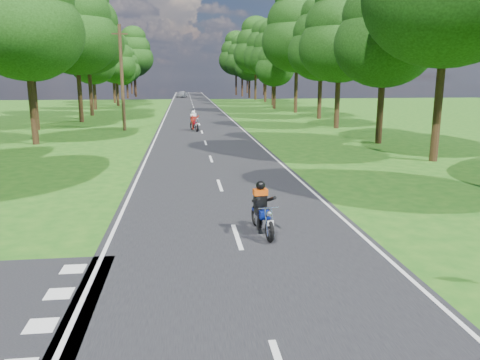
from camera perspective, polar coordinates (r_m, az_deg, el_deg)
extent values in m
plane|color=#1A5313|center=(10.56, 0.86, -10.59)|extent=(160.00, 160.00, 0.00)
cube|color=black|center=(59.79, -5.56, 8.46)|extent=(7.00, 140.00, 0.02)
cube|color=silver|center=(12.40, -0.37, -6.89)|extent=(0.12, 2.00, 0.01)
cube|color=silver|center=(18.15, -2.48, -0.63)|extent=(0.12, 2.00, 0.01)
cube|color=silver|center=(24.02, -3.56, 2.60)|extent=(0.12, 2.00, 0.01)
cube|color=silver|center=(29.94, -4.22, 4.55)|extent=(0.12, 2.00, 0.01)
cube|color=silver|center=(35.89, -4.66, 5.86)|extent=(0.12, 2.00, 0.01)
cube|color=silver|center=(41.85, -4.98, 6.79)|extent=(0.12, 2.00, 0.01)
cube|color=silver|center=(47.82, -5.22, 7.50)|extent=(0.12, 2.00, 0.01)
cube|color=silver|center=(53.80, -5.41, 8.04)|extent=(0.12, 2.00, 0.01)
cube|color=silver|center=(59.78, -5.56, 8.48)|extent=(0.12, 2.00, 0.01)
cube|color=silver|center=(65.77, -5.68, 8.84)|extent=(0.12, 2.00, 0.01)
cube|color=silver|center=(71.76, -5.78, 9.13)|extent=(0.12, 2.00, 0.01)
cube|color=silver|center=(77.75, -5.87, 9.38)|extent=(0.12, 2.00, 0.01)
cube|color=silver|center=(83.74, -5.94, 9.60)|extent=(0.12, 2.00, 0.01)
cube|color=silver|center=(89.73, -6.01, 9.79)|extent=(0.12, 2.00, 0.01)
cube|color=silver|center=(95.73, -6.06, 9.95)|extent=(0.12, 2.00, 0.01)
cube|color=silver|center=(101.72, -6.11, 10.09)|extent=(0.12, 2.00, 0.01)
cube|color=silver|center=(107.71, -6.16, 10.22)|extent=(0.12, 2.00, 0.01)
cube|color=silver|center=(113.71, -6.20, 10.34)|extent=(0.12, 2.00, 0.01)
cube|color=silver|center=(119.71, -6.23, 10.44)|extent=(0.12, 2.00, 0.01)
cube|color=silver|center=(125.70, -6.27, 10.53)|extent=(0.12, 2.00, 0.01)
cube|color=silver|center=(59.80, -8.75, 8.39)|extent=(0.10, 140.00, 0.01)
cube|color=silver|center=(59.95, -2.37, 8.54)|extent=(0.10, 140.00, 0.01)
cube|color=silver|center=(8.94, -23.11, -16.01)|extent=(0.50, 0.50, 0.01)
cube|color=silver|center=(9.97, -21.18, -12.79)|extent=(0.50, 0.50, 0.01)
cube|color=silver|center=(11.03, -19.66, -10.18)|extent=(0.50, 0.50, 0.01)
cylinder|color=black|center=(31.85, -23.89, 7.50)|extent=(0.40, 0.40, 3.91)
ellipsoid|color=black|center=(31.88, -24.68, 16.14)|extent=(6.85, 6.85, 5.82)
cylinder|color=black|center=(40.58, -23.67, 8.28)|extent=(0.40, 0.40, 3.79)
ellipsoid|color=black|center=(40.59, -24.26, 14.85)|extent=(6.64, 6.64, 5.64)
ellipsoid|color=black|center=(40.74, -24.51, 17.44)|extent=(5.69, 5.69, 4.84)
cylinder|color=black|center=(46.26, -18.90, 9.37)|extent=(0.40, 0.40, 4.32)
ellipsoid|color=black|center=(46.34, -19.37, 15.94)|extent=(7.56, 7.56, 6.42)
ellipsoid|color=black|center=(46.54, -19.57, 18.51)|extent=(6.48, 6.48, 5.51)
cylinder|color=black|center=(53.69, -17.71, 9.84)|extent=(0.40, 0.40, 4.40)
ellipsoid|color=black|center=(53.77, -18.10, 15.61)|extent=(7.71, 7.71, 6.55)
ellipsoid|color=black|center=(53.95, -18.27, 17.88)|extent=(6.60, 6.60, 5.61)
ellipsoid|color=black|center=(54.22, -18.43, 20.13)|extent=(4.95, 4.95, 4.21)
cylinder|color=black|center=(63.47, -17.27, 9.64)|extent=(0.40, 0.40, 3.20)
ellipsoid|color=black|center=(63.44, -17.50, 13.19)|extent=(5.60, 5.60, 4.76)
ellipsoid|color=black|center=(63.49, -17.60, 14.59)|extent=(4.80, 4.80, 4.08)
ellipsoid|color=black|center=(63.58, -17.69, 16.00)|extent=(3.60, 3.60, 3.06)
cylinder|color=black|center=(70.47, -14.69, 10.03)|extent=(0.40, 0.40, 3.22)
ellipsoid|color=black|center=(70.43, -14.87, 13.25)|extent=(5.64, 5.64, 4.79)
ellipsoid|color=black|center=(70.48, -14.94, 14.52)|extent=(4.83, 4.83, 4.11)
ellipsoid|color=black|center=(70.57, -15.02, 15.79)|extent=(3.62, 3.62, 3.08)
cylinder|color=black|center=(78.35, -15.07, 10.36)|extent=(0.40, 0.40, 3.61)
ellipsoid|color=black|center=(78.35, -15.26, 13.60)|extent=(6.31, 6.31, 5.37)
ellipsoid|color=black|center=(78.41, -15.33, 14.88)|extent=(5.41, 5.41, 4.60)
ellipsoid|color=black|center=(78.52, -15.41, 16.16)|extent=(4.06, 4.06, 3.45)
cylinder|color=black|center=(86.07, -14.08, 10.25)|extent=(0.40, 0.40, 2.67)
ellipsoid|color=black|center=(86.03, -14.20, 12.43)|extent=(4.67, 4.67, 3.97)
ellipsoid|color=black|center=(86.05, -14.25, 13.30)|extent=(4.00, 4.00, 3.40)
ellipsoid|color=black|center=(86.08, -14.30, 14.16)|extent=(3.00, 3.00, 2.55)
cylinder|color=black|center=(95.19, -13.55, 10.58)|extent=(0.40, 0.40, 3.09)
ellipsoid|color=black|center=(95.16, -13.67, 12.87)|extent=(5.40, 5.40, 4.59)
ellipsoid|color=black|center=(95.19, -13.72, 13.77)|extent=(4.63, 4.63, 3.93)
ellipsoid|color=black|center=(95.25, -13.77, 14.67)|extent=(3.47, 3.47, 2.95)
cylinder|color=black|center=(101.55, -12.61, 11.12)|extent=(0.40, 0.40, 4.48)
ellipsoid|color=black|center=(101.59, -12.76, 14.22)|extent=(7.84, 7.84, 6.66)
ellipsoid|color=black|center=(101.70, -12.82, 15.45)|extent=(6.72, 6.72, 5.71)
ellipsoid|color=black|center=(101.84, -12.88, 16.68)|extent=(5.04, 5.04, 4.28)
cylinder|color=black|center=(110.59, -12.70, 11.10)|extent=(0.40, 0.40, 4.09)
ellipsoid|color=black|center=(110.61, -12.82, 13.71)|extent=(7.16, 7.16, 6.09)
ellipsoid|color=black|center=(110.68, -12.87, 14.74)|extent=(6.14, 6.14, 5.22)
ellipsoid|color=black|center=(110.78, -12.93, 15.77)|extent=(4.61, 4.61, 3.92)
cylinder|color=black|center=(25.15, 22.90, 7.27)|extent=(0.40, 0.40, 4.56)
cylinder|color=black|center=(30.94, 16.68, 7.53)|extent=(0.40, 0.40, 3.49)
ellipsoid|color=black|center=(30.90, 17.20, 15.49)|extent=(6.12, 6.12, 5.20)
ellipsoid|color=black|center=(31.06, 17.41, 18.63)|extent=(5.24, 5.24, 4.46)
cylinder|color=black|center=(39.27, 11.75, 8.88)|extent=(0.40, 0.40, 3.69)
ellipsoid|color=black|center=(39.27, 12.05, 15.51)|extent=(6.46, 6.46, 5.49)
ellipsoid|color=black|center=(39.42, 12.17, 18.12)|extent=(5.54, 5.54, 4.71)
cylinder|color=black|center=(48.03, 9.67, 9.60)|extent=(0.40, 0.40, 3.74)
ellipsoid|color=black|center=(48.03, 9.88, 15.10)|extent=(6.55, 6.55, 5.57)
ellipsoid|color=black|center=(48.15, 9.97, 17.27)|extent=(5.62, 5.62, 4.77)
ellipsoid|color=black|center=(48.35, 10.05, 19.42)|extent=(4.21, 4.21, 3.58)
cylinder|color=black|center=(55.91, 6.82, 10.53)|extent=(0.40, 0.40, 4.64)
ellipsoid|color=black|center=(56.02, 6.98, 16.38)|extent=(8.12, 8.12, 6.91)
ellipsoid|color=black|center=(56.22, 7.04, 18.69)|extent=(6.96, 6.96, 5.92)
ellipsoid|color=black|center=(56.52, 7.11, 20.97)|extent=(5.22, 5.22, 4.44)
cylinder|color=black|center=(62.73, 4.20, 10.00)|extent=(0.40, 0.40, 2.91)
ellipsoid|color=black|center=(62.68, 4.25, 13.27)|extent=(5.09, 5.09, 4.33)
ellipsoid|color=black|center=(62.72, 4.27, 14.56)|extent=(4.36, 4.36, 3.71)
ellipsoid|color=black|center=(62.79, 4.30, 15.85)|extent=(3.27, 3.27, 2.78)
cylinder|color=black|center=(70.28, 4.03, 10.66)|extent=(0.40, 0.40, 3.88)
ellipsoid|color=black|center=(70.30, 4.09, 14.55)|extent=(6.78, 6.78, 5.77)
ellipsoid|color=black|center=(70.39, 4.12, 16.09)|extent=(5.81, 5.81, 4.94)
ellipsoid|color=black|center=(70.54, 4.14, 17.62)|extent=(4.36, 4.36, 3.71)
cylinder|color=black|center=(78.67, 3.11, 10.97)|extent=(0.40, 0.40, 4.18)
ellipsoid|color=black|center=(78.71, 3.15, 14.72)|extent=(7.31, 7.31, 6.21)
ellipsoid|color=black|center=(78.81, 3.17, 16.20)|extent=(6.27, 6.27, 5.33)
ellipsoid|color=black|center=(78.97, 3.19, 17.67)|extent=(4.70, 4.70, 4.00)
cylinder|color=black|center=(87.46, 1.90, 11.28)|extent=(0.40, 0.40, 4.63)
ellipsoid|color=black|center=(87.53, 1.92, 15.02)|extent=(8.11, 8.11, 6.89)
ellipsoid|color=black|center=(87.66, 1.93, 16.49)|extent=(6.95, 6.95, 5.91)
ellipsoid|color=black|center=(87.85, 1.95, 17.96)|extent=(5.21, 5.21, 4.43)
cylinder|color=black|center=(94.67, 1.15, 10.99)|extent=(0.40, 0.40, 3.36)
ellipsoid|color=black|center=(94.65, 1.16, 13.50)|extent=(5.88, 5.88, 5.00)
ellipsoid|color=black|center=(94.70, 1.17, 14.49)|extent=(5.04, 5.04, 4.29)
ellipsoid|color=black|center=(94.77, 1.17, 15.48)|extent=(3.78, 3.78, 3.21)
cylinder|color=black|center=(101.76, 0.27, 11.30)|extent=(0.40, 0.40, 4.09)
ellipsoid|color=black|center=(101.78, 0.27, 14.13)|extent=(7.15, 7.15, 6.08)
ellipsoid|color=black|center=(101.85, 0.27, 15.26)|extent=(6.13, 6.13, 5.21)
ellipsoid|color=black|center=(101.97, 0.28, 16.37)|extent=(4.60, 4.60, 3.91)
cylinder|color=black|center=(109.40, -0.48, 11.49)|extent=(0.40, 0.40, 4.48)
ellipsoid|color=black|center=(109.45, -0.48, 14.38)|extent=(7.84, 7.84, 6.66)
ellipsoid|color=black|center=(109.54, -0.48, 15.52)|extent=(6.72, 6.72, 5.71)
ellipsoid|color=black|center=(109.68, -0.49, 16.66)|extent=(5.04, 5.04, 4.28)
cylinder|color=black|center=(120.32, -13.06, 11.11)|extent=(0.40, 0.40, 3.84)
ellipsoid|color=black|center=(120.33, -13.18, 13.36)|extent=(6.72, 6.72, 5.71)
ellipsoid|color=black|center=(120.38, -13.22, 14.25)|extent=(5.76, 5.76, 4.90)
ellipsoid|color=black|center=(120.46, -13.27, 15.14)|extent=(4.32, 4.32, 3.67)
cylinder|color=black|center=(122.73, 0.89, 11.52)|extent=(0.40, 0.40, 4.16)
ellipsoid|color=black|center=(122.75, 0.90, 13.91)|extent=(7.28, 7.28, 6.19)
ellipsoid|color=black|center=(122.82, 0.91, 14.86)|extent=(6.24, 6.24, 5.30)
ellipsoid|color=black|center=(122.92, 0.91, 15.80)|extent=(4.68, 4.68, 3.98)
cylinder|color=black|center=(105.68, -15.02, 10.78)|extent=(0.40, 0.40, 3.52)
ellipsoid|color=black|center=(105.67, -15.16, 13.12)|extent=(6.16, 6.16, 5.24)
ellipsoid|color=black|center=(105.72, -15.21, 14.05)|extent=(5.28, 5.28, 4.49)
ellipsoid|color=black|center=(105.79, -15.27, 14.98)|extent=(3.96, 3.96, 3.37)
cylinder|color=black|center=(109.19, 2.95, 11.47)|extent=(0.40, 0.40, 4.48)
ellipsoid|color=black|center=(109.23, 2.98, 14.36)|extent=(7.84, 7.84, 6.66)
ellipsoid|color=black|center=(109.33, 3.00, 15.51)|extent=(6.72, 6.72, 5.71)
ellipsoid|color=black|center=(109.46, 3.01, 16.65)|extent=(5.04, 5.04, 4.28)
cylinder|color=#382616|center=(37.92, -14.19, 11.90)|extent=(0.26, 0.26, 8.00)
cube|color=#382616|center=(38.05, -14.47, 16.87)|extent=(1.20, 0.10, 0.10)
imported|color=#B1B4B9|center=(97.14, -7.09, 10.37)|extent=(2.53, 4.31, 1.38)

